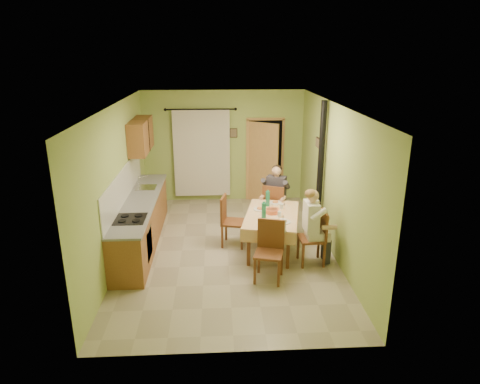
{
  "coord_description": "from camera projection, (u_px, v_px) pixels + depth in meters",
  "views": [
    {
      "loc": [
        -0.18,
        -7.59,
        3.71
      ],
      "look_at": [
        0.25,
        0.1,
        1.15
      ],
      "focal_mm": 32.0,
      "sensor_mm": 36.0,
      "label": 1
    }
  ],
  "objects": [
    {
      "name": "room_shell",
      "position": [
        227.0,
        159.0,
        7.8
      ],
      "size": [
        4.04,
        6.04,
        2.82
      ],
      "color": "#A7C062",
      "rests_on": "ground"
    },
    {
      "name": "upper_cabinets",
      "position": [
        141.0,
        136.0,
        9.27
      ],
      "size": [
        0.35,
        1.4,
        0.7
      ],
      "primitive_type": "cube",
      "color": "brown",
      "rests_on": "room_shell"
    },
    {
      "name": "doorway",
      "position": [
        264.0,
        161.0,
        10.81
      ],
      "size": [
        0.96,
        0.51,
        2.15
      ],
      "color": "black",
      "rests_on": "ground"
    },
    {
      "name": "curtain",
      "position": [
        202.0,
        153.0,
        10.69
      ],
      "size": [
        1.7,
        0.07,
        2.22
      ],
      "color": "black",
      "rests_on": "ground"
    },
    {
      "name": "picture_back",
      "position": [
        234.0,
        133.0,
        10.65
      ],
      "size": [
        0.19,
        0.03,
        0.23
      ],
      "primitive_type": "cube",
      "color": "black",
      "rests_on": "room_shell"
    },
    {
      "name": "chair_near",
      "position": [
        269.0,
        263.0,
        7.21
      ],
      "size": [
        0.56,
        0.56,
        1.02
      ],
      "rotation": [
        0.0,
        0.0,
        2.87
      ],
      "color": "brown",
      "rests_on": "ground"
    },
    {
      "name": "tableware",
      "position": [
        272.0,
        213.0,
        7.97
      ],
      "size": [
        0.62,
        1.61,
        0.33
      ],
      "color": "white",
      "rests_on": "dining_table"
    },
    {
      "name": "picture_right",
      "position": [
        318.0,
        143.0,
        9.03
      ],
      "size": [
        0.03,
        0.31,
        0.21
      ],
      "primitive_type": "cube",
      "color": "brown",
      "rests_on": "room_shell"
    },
    {
      "name": "kitchen_run",
      "position": [
        141.0,
        221.0,
        8.51
      ],
      "size": [
        0.64,
        3.64,
        1.56
      ],
      "color": "brown",
      "rests_on": "ground"
    },
    {
      "name": "man_far",
      "position": [
        276.0,
        190.0,
        9.08
      ],
      "size": [
        0.65,
        0.6,
        1.39
      ],
      "rotation": [
        0.0,
        0.0,
        -0.41
      ],
      "color": "#38333D",
      "rests_on": "chair_far"
    },
    {
      "name": "floor",
      "position": [
        228.0,
        249.0,
        8.38
      ],
      "size": [
        4.0,
        6.0,
        0.01
      ],
      "primitive_type": "cube",
      "color": "tan",
      "rests_on": "ground"
    },
    {
      "name": "dining_table",
      "position": [
        271.0,
        232.0,
        8.22
      ],
      "size": [
        1.29,
        1.78,
        0.76
      ],
      "rotation": [
        0.0,
        0.0,
        -0.21
      ],
      "color": "#E2B179",
      "rests_on": "ground"
    },
    {
      "name": "man_right",
      "position": [
        313.0,
        218.0,
        7.58
      ],
      "size": [
        0.47,
        0.59,
        1.39
      ],
      "rotation": [
        0.0,
        0.0,
        1.61
      ],
      "color": "silver",
      "rests_on": "chair_right"
    },
    {
      "name": "chair_left",
      "position": [
        233.0,
        231.0,
        8.5
      ],
      "size": [
        0.54,
        0.54,
        1.01
      ],
      "rotation": [
        0.0,
        0.0,
        -1.79
      ],
      "color": "brown",
      "rests_on": "ground"
    },
    {
      "name": "chair_far",
      "position": [
        275.0,
        216.0,
        9.26
      ],
      "size": [
        0.61,
        0.61,
        1.03
      ],
      "rotation": [
        0.0,
        0.0,
        -0.41
      ],
      "color": "brown",
      "rests_on": "ground"
    },
    {
      "name": "stove_flue",
      "position": [
        319.0,
        189.0,
        8.72
      ],
      "size": [
        0.24,
        0.24,
        2.8
      ],
      "color": "black",
      "rests_on": "ground"
    },
    {
      "name": "chair_right",
      "position": [
        312.0,
        248.0,
        7.77
      ],
      "size": [
        0.46,
        0.46,
        1.01
      ],
      "rotation": [
        0.0,
        0.0,
        1.61
      ],
      "color": "brown",
      "rests_on": "ground"
    }
  ]
}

